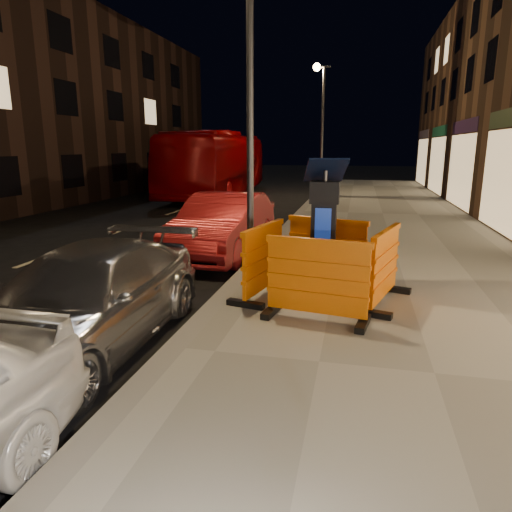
% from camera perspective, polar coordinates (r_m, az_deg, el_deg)
% --- Properties ---
extents(ground_plane, '(120.00, 120.00, 0.00)m').
position_cam_1_polar(ground_plane, '(5.81, -10.14, -12.48)').
color(ground_plane, black).
rests_on(ground_plane, ground).
extents(sidewalk, '(6.00, 60.00, 0.15)m').
position_cam_1_polar(sidewalk, '(5.46, 21.35, -14.17)').
color(sidewalk, gray).
rests_on(sidewalk, ground).
extents(kerb, '(0.30, 60.00, 0.15)m').
position_cam_1_polar(kerb, '(5.78, -10.17, -11.82)').
color(kerb, slate).
rests_on(kerb, ground).
extents(parking_kiosk, '(0.80, 0.80, 2.09)m').
position_cam_1_polar(parking_kiosk, '(7.17, 8.42, 2.64)').
color(parking_kiosk, black).
rests_on(parking_kiosk, sidewalk).
extents(barrier_front, '(1.57, 0.85, 1.16)m').
position_cam_1_polar(barrier_front, '(6.36, 7.61, -3.01)').
color(barrier_front, '#E66505').
rests_on(barrier_front, sidewalk).
extents(barrier_back, '(1.61, 1.04, 1.16)m').
position_cam_1_polar(barrier_back, '(8.19, 8.82, 0.69)').
color(barrier_back, '#E66505').
rests_on(barrier_back, sidewalk).
extents(barrier_kerbside, '(0.92, 1.59, 1.16)m').
position_cam_1_polar(barrier_kerbside, '(7.40, 0.94, -0.54)').
color(barrier_kerbside, '#E66505').
rests_on(barrier_kerbside, sidewalk).
extents(barrier_bldgside, '(1.01, 1.61, 1.16)m').
position_cam_1_polar(barrier_bldgside, '(7.27, 15.78, -1.31)').
color(barrier_bldgside, '#E66505').
rests_on(barrier_bldgside, sidewalk).
extents(car_silver, '(1.80, 4.39, 1.27)m').
position_cam_1_polar(car_silver, '(6.42, -20.05, -10.56)').
color(car_silver, '#A1A1A6').
rests_on(car_silver, ground).
extents(car_red, '(1.67, 4.46, 1.45)m').
position_cam_1_polar(car_red, '(10.97, -4.06, 0.16)').
color(car_red, maroon).
rests_on(car_red, ground).
extents(bus_doubledecker, '(3.24, 11.86, 3.27)m').
position_cam_1_polar(bus_doubledecker, '(24.41, -4.71, 7.52)').
color(bus_doubledecker, '#930307').
rests_on(bus_doubledecker, ground).
extents(street_lamp_mid, '(0.12, 0.12, 6.00)m').
position_cam_1_polar(street_lamp_mid, '(8.04, -0.74, 17.95)').
color(street_lamp_mid, '#3F3F44').
rests_on(street_lamp_mid, sidewalk).
extents(street_lamp_far, '(0.12, 0.12, 6.00)m').
position_cam_1_polar(street_lamp_far, '(22.88, 8.27, 14.93)').
color(street_lamp_far, '#3F3F44').
rests_on(street_lamp_far, sidewalk).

